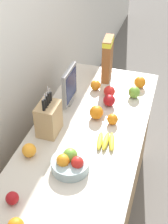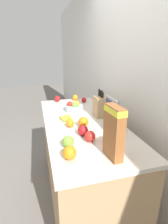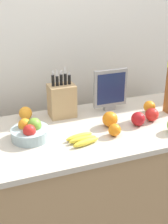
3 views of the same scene
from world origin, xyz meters
name	(u,v)px [view 3 (image 3 of 3)]	position (x,y,z in m)	size (l,w,h in m)	color
wall_back	(55,41)	(0.00, 0.56, 1.30)	(9.00, 0.06, 2.60)	silver
counter	(85,193)	(0.00, 0.00, 0.45)	(1.61, 0.68, 0.90)	tan
knife_block	(62,100)	(-0.07, 0.22, 1.01)	(0.16, 0.12, 0.31)	tan
small_monitor	(110,89)	(0.25, 0.20, 1.05)	(0.22, 0.03, 0.27)	gray
fruit_bowl	(30,131)	(-0.31, 0.00, 0.95)	(0.21, 0.21, 0.11)	#99B2B7
banana_bunch	(82,139)	(-0.06, -0.13, 0.92)	(0.17, 0.13, 0.03)	yellow
apple_rear	(138,119)	(0.31, -0.06, 0.94)	(0.08, 0.08, 0.08)	#A31419
apple_by_knife_block	(152,115)	(0.41, -0.04, 0.94)	(0.08, 0.08, 0.08)	red
orange_front_center	(149,107)	(0.47, 0.08, 0.94)	(0.07, 0.07, 0.07)	orange
orange_mid_left	(26,113)	(-0.29, 0.25, 0.94)	(0.08, 0.08, 0.08)	orange
orange_near_bowl	(115,130)	(0.12, -0.13, 0.94)	(0.07, 0.07, 0.07)	orange
orange_front_right	(110,119)	(0.15, -0.02, 0.95)	(0.09, 0.09, 0.09)	orange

